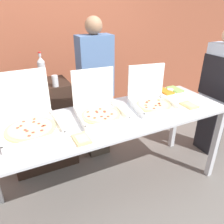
% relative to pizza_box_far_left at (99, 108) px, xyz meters
% --- Properties ---
extents(ground_plane, '(16.00, 16.00, 0.00)m').
position_rel_pizza_box_far_left_xyz_m(ground_plane, '(0.10, -0.08, -0.98)').
color(ground_plane, slate).
extents(brick_wall_behind, '(10.00, 0.06, 2.80)m').
position_rel_pizza_box_far_left_xyz_m(brick_wall_behind, '(0.10, 1.62, 0.42)').
color(brick_wall_behind, '#9E5138').
rests_on(brick_wall_behind, ground_plane).
extents(buffet_table, '(2.39, 0.78, 0.91)m').
position_rel_pizza_box_far_left_xyz_m(buffet_table, '(0.10, -0.08, -0.19)').
color(buffet_table, silver).
rests_on(buffet_table, ground_plane).
extents(pizza_box_far_left, '(0.46, 0.47, 0.42)m').
position_rel_pizza_box_far_left_xyz_m(pizza_box_far_left, '(0.00, 0.00, 0.00)').
color(pizza_box_far_left, white).
rests_on(pizza_box_far_left, buffet_table).
extents(pizza_box_near_right, '(0.47, 0.48, 0.41)m').
position_rel_pizza_box_far_left_xyz_m(pizza_box_near_right, '(0.58, -0.05, -0.00)').
color(pizza_box_near_right, white).
rests_on(pizza_box_near_right, buffet_table).
extents(pizza_box_far_right, '(0.48, 0.50, 0.47)m').
position_rel_pizza_box_far_left_xyz_m(pizza_box_far_right, '(-0.64, 0.04, 0.01)').
color(pizza_box_far_right, white).
rests_on(pizza_box_far_right, buffet_table).
extents(paper_plate_front_left, '(0.22, 0.22, 0.03)m').
position_rel_pizza_box_far_left_xyz_m(paper_plate_front_left, '(0.92, -0.24, -0.06)').
color(paper_plate_front_left, white).
rests_on(paper_plate_front_left, buffet_table).
extents(paper_plate_front_center, '(0.21, 0.21, 0.03)m').
position_rel_pizza_box_far_left_xyz_m(paper_plate_front_center, '(-0.30, -0.34, -0.06)').
color(paper_plate_front_center, white).
rests_on(paper_plate_front_center, buffet_table).
extents(veggie_tray, '(0.33, 0.25, 0.05)m').
position_rel_pizza_box_far_left_xyz_m(veggie_tray, '(0.99, 0.15, -0.05)').
color(veggie_tray, white).
rests_on(veggie_tray, buffet_table).
extents(sideboard_podium, '(0.75, 0.46, 1.07)m').
position_rel_pizza_box_far_left_xyz_m(sideboard_podium, '(-0.47, 0.71, -0.45)').
color(sideboard_podium, black).
rests_on(sideboard_podium, ground_plane).
extents(soda_bottle, '(0.08, 0.08, 0.33)m').
position_rel_pizza_box_far_left_xyz_m(soda_bottle, '(-0.35, 0.79, 0.24)').
color(soda_bottle, '#B7BCC1').
rests_on(soda_bottle, sideboard_podium).
extents(soda_can_silver, '(0.07, 0.07, 0.12)m').
position_rel_pizza_box_far_left_xyz_m(soda_can_silver, '(-0.27, 0.54, 0.15)').
color(soda_can_silver, silver).
rests_on(soda_can_silver, sideboard_podium).
extents(person_guest_cap, '(0.40, 0.22, 1.76)m').
position_rel_pizza_box_far_left_xyz_m(person_guest_cap, '(0.22, 0.61, -0.06)').
color(person_guest_cap, '#473D33').
rests_on(person_guest_cap, ground_plane).
extents(person_server_vest, '(0.24, 0.42, 1.65)m').
position_rel_pizza_box_far_left_xyz_m(person_server_vest, '(1.64, -0.01, -0.05)').
color(person_server_vest, black).
rests_on(person_server_vest, ground_plane).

